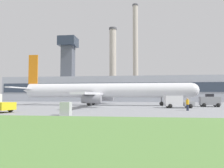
{
  "coord_description": "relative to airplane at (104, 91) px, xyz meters",
  "views": [
    {
      "loc": [
        7.16,
        -38.03,
        2.01
      ],
      "look_at": [
        1.43,
        5.74,
        4.33
      ],
      "focal_mm": 35.0,
      "sensor_mm": 36.0,
      "label": 1
    }
  ],
  "objects": [
    {
      "name": "smokestack_right",
      "position": [
        5.09,
        58.73,
        19.87
      ],
      "size": [
        2.8,
        2.8,
        45.43
      ],
      "color": "#B2A899",
      "rests_on": "ground_plane"
    },
    {
      "name": "pushback_tug",
      "position": [
        19.48,
        -2.98,
        -1.93
      ],
      "size": [
        3.39,
        2.82,
        2.29
      ],
      "color": "gray",
      "rests_on": "ground_plane"
    },
    {
      "name": "ground_plane",
      "position": [
        0.14,
        -5.74,
        -2.97
      ],
      "size": [
        400.0,
        400.0,
        0.0
      ],
      "primitive_type": "plane",
      "color": "gray"
    },
    {
      "name": "ground_crew_person",
      "position": [
        13.44,
        -13.85,
        -2.1
      ],
      "size": [
        0.39,
        0.39,
        1.69
      ],
      "color": "#23283D",
      "rests_on": "ground_plane"
    },
    {
      "name": "baggage_truck",
      "position": [
        13.04,
        -7.44,
        -1.98
      ],
      "size": [
        4.68,
        2.91,
        2.0
      ],
      "color": "gray",
      "rests_on": "ground_plane"
    },
    {
      "name": "terminal_building",
      "position": [
        -0.77,
        31.69,
        1.59
      ],
      "size": [
        79.32,
        13.91,
        23.07
      ],
      "color": "#9EA3AD",
      "rests_on": "ground_plane"
    },
    {
      "name": "utility_cabinet",
      "position": [
        -0.2,
        -22.46,
        -2.29
      ],
      "size": [
        1.01,
        0.87,
        1.35
      ],
      "color": "#B2B7B2",
      "rests_on": "ground_plane"
    },
    {
      "name": "airplane",
      "position": [
        0.0,
        0.0,
        0.0
      ],
      "size": [
        36.15,
        31.04,
        10.68
      ],
      "color": "silver",
      "rests_on": "ground_plane"
    },
    {
      "name": "smokestack_left",
      "position": [
        -5.49,
        56.97,
        14.18
      ],
      "size": [
        3.64,
        3.64,
        34.0
      ],
      "color": "#B2A899",
      "rests_on": "ground_plane"
    }
  ]
}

